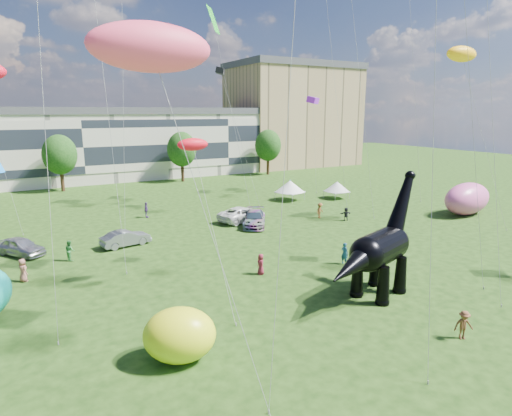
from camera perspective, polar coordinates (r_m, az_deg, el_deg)
ground at (r=29.96m, az=11.40°, el=-11.90°), size 220.00×220.00×0.00m
terrace_row at (r=83.25m, az=-22.54°, el=7.39°), size 78.00×11.00×12.00m
apartment_block at (r=103.31m, az=4.93°, el=11.93°), size 28.00×18.00×22.00m
tree_mid_left at (r=73.89m, az=-24.74°, el=6.86°), size 5.20×5.20×9.44m
tree_mid_right at (r=78.14m, az=-9.89°, el=8.09°), size 5.20×5.20×9.44m
tree_far_right at (r=85.86m, az=1.62°, el=8.67°), size 5.20×5.20×9.44m
dinosaur_sculpture at (r=29.92m, az=15.92°, el=-5.55°), size 10.36×4.68×8.55m
car_silver at (r=42.94m, az=-28.88°, el=-4.51°), size 4.27×4.97×1.61m
car_grey at (r=42.03m, az=-16.98°, el=-3.88°), size 4.79×2.40×1.51m
car_white at (r=49.31m, az=-1.89°, el=-0.80°), size 6.49×4.31×1.66m
car_dark at (r=47.15m, az=-0.21°, el=-1.43°), size 4.98×6.11×1.66m
gazebo_near at (r=60.91m, az=4.55°, el=2.89°), size 5.23×5.23×2.84m
gazebo_far at (r=63.16m, az=10.74°, el=2.82°), size 3.61×3.61×2.47m
inflatable_pink at (r=58.26m, az=26.32°, el=1.12°), size 8.35×5.03×3.93m
inflatable_yellow at (r=22.70m, az=-10.15°, el=-16.33°), size 4.50×4.07×2.83m
visitors at (r=41.26m, az=-4.84°, el=-3.49°), size 49.65×43.59×1.87m
kites at (r=40.48m, az=-10.50°, el=21.77°), size 63.50×44.70×27.16m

